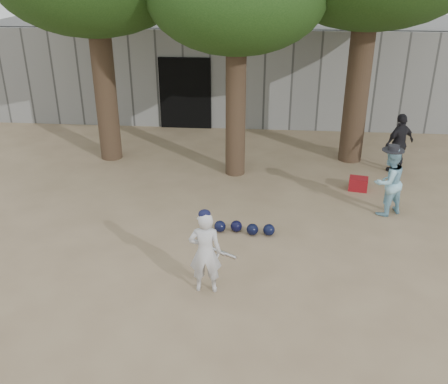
# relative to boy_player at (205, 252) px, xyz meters

# --- Properties ---
(ground) EXTENTS (70.00, 70.00, 0.00)m
(ground) POSITION_rel_boy_player_xyz_m (-0.45, 0.73, -0.71)
(ground) COLOR #937C5E
(ground) RESTS_ON ground
(boy_player) EXTENTS (0.53, 0.37, 1.41)m
(boy_player) POSITION_rel_boy_player_xyz_m (0.00, 0.00, 0.00)
(boy_player) COLOR silver
(boy_player) RESTS_ON ground
(spectator_blue) EXTENTS (0.88, 0.83, 1.44)m
(spectator_blue) POSITION_rel_boy_player_xyz_m (3.43, 3.00, 0.02)
(spectator_blue) COLOR #93CEE4
(spectator_blue) RESTS_ON ground
(spectator_dark) EXTENTS (0.94, 0.79, 1.50)m
(spectator_dark) POSITION_rel_boy_player_xyz_m (4.18, 5.38, 0.04)
(spectator_dark) COLOR black
(spectator_dark) RESTS_ON ground
(red_bag) EXTENTS (0.47, 0.40, 0.30)m
(red_bag) POSITION_rel_boy_player_xyz_m (3.06, 4.16, -0.56)
(red_bag) COLOR maroon
(red_bag) RESTS_ON ground
(back_building) EXTENTS (16.00, 5.24, 3.00)m
(back_building) POSITION_rel_boy_player_xyz_m (-0.46, 11.07, 0.79)
(back_building) COLOR gray
(back_building) RESTS_ON ground
(helmet_row) EXTENTS (1.19, 0.33, 0.23)m
(helmet_row) POSITION_rel_boy_player_xyz_m (0.53, 1.90, -0.59)
(helmet_row) COLOR black
(helmet_row) RESTS_ON ground
(bat_pile) EXTENTS (0.82, 0.80, 0.06)m
(bat_pile) POSITION_rel_boy_player_xyz_m (-0.05, 1.26, -0.68)
(bat_pile) COLOR silver
(bat_pile) RESTS_ON ground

